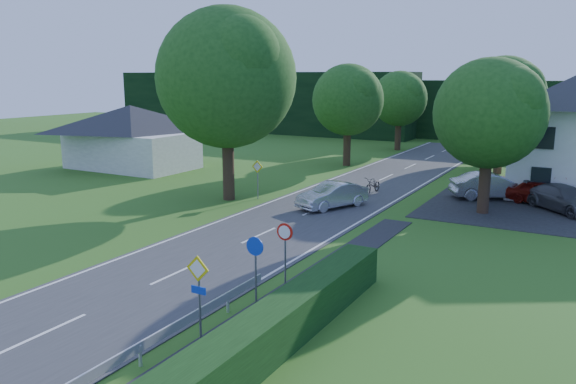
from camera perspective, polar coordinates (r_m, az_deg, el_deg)
The scene contains 25 objects.
road at distance 28.77m, azimuth -0.83°, elevation -3.48°, with size 7.00×80.00×0.04m, color #38383A.
parking_pad at distance 37.80m, azimuth 25.74°, elevation -0.97°, with size 14.00×16.00×0.04m, color #232325.
line_edge_left at distance 30.48m, azimuth -6.13°, elevation -2.63°, with size 0.12×80.00×0.01m, color white.
line_edge_right at distance 27.33m, azimuth 5.09°, elevation -4.30°, with size 0.12×80.00×0.01m, color white.
line_centre at distance 28.76m, azimuth -0.83°, elevation -3.44°, with size 0.12×80.00×0.01m, color white, non-canonical shape.
tree_main at distance 34.43m, azimuth -6.22°, elevation 8.76°, with size 9.40×9.40×11.64m, color #1D4B16, non-canonical shape.
tree_left_far at distance 48.02m, azimuth 6.07°, elevation 7.76°, with size 7.00×7.00×8.58m, color #1D4B16, non-canonical shape.
tree_right_far at distance 46.61m, azimuth 20.87°, elevation 7.26°, with size 7.40×7.40×9.09m, color #1D4B16, non-canonical shape.
tree_left_back at distance 59.06m, azimuth 11.20°, elevation 8.10°, with size 6.60×6.60×8.07m, color #1D4B16, non-canonical shape.
tree_right_back at distance 54.70m, azimuth 21.08°, elevation 7.00°, with size 6.20×6.20×7.56m, color #1D4B16, non-canonical shape.
tree_right_mid at distance 32.62m, azimuth 19.64°, elevation 5.28°, with size 7.00×7.00×8.58m, color #1D4B16, non-canonical shape.
treeline_left at distance 78.28m, azimuth -3.13°, elevation 9.12°, with size 44.00×6.00×8.00m, color black.
treeline_right at distance 70.36m, azimuth 24.66°, elevation 7.38°, with size 30.00×5.00×7.00m, color black.
bungalow_left at distance 48.30m, azimuth -15.62°, elevation 5.54°, with size 11.00×6.50×5.20m.
streetlight at distance 34.64m, azimuth 19.53°, elevation 5.92°, with size 2.03×0.18×8.00m.
sign_priority_right at distance 16.44m, azimuth -9.08°, elevation -9.01°, with size 0.78×0.09×2.59m.
sign_roundabout at distance 18.78m, azimuth -3.35°, elevation -6.61°, with size 0.64×0.08×2.37m.
sign_speed_limit at distance 20.37m, azimuth -0.32°, elevation -4.83°, with size 0.64×0.11×2.37m.
sign_priority_left at distance 34.85m, azimuth -3.12°, elevation 2.05°, with size 0.78×0.09×2.44m.
moving_car at distance 32.64m, azimuth 4.53°, elevation -0.32°, with size 1.55×4.44×1.46m, color silver.
motorcycle at distance 37.03m, azimuth 8.62°, elevation 0.71°, with size 0.71×2.03×1.06m, color black.
parked_car_red at distance 36.62m, azimuth 24.45°, elevation -0.07°, with size 1.67×4.14×1.41m, color maroon.
parked_car_silver_a at distance 37.18m, azimuth 19.97°, elevation 0.61°, with size 1.71×4.92×1.62m, color #ABABB0.
parked_car_grey at distance 35.32m, azimuth 26.26°, elevation -0.61°, with size 2.01×4.96×1.44m, color #515156.
parasol at distance 37.41m, azimuth 26.01°, elevation 0.47°, with size 2.16×2.21×1.99m, color red.
Camera 1 is at (13.97, -3.98, 7.59)m, focal length 35.00 mm.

